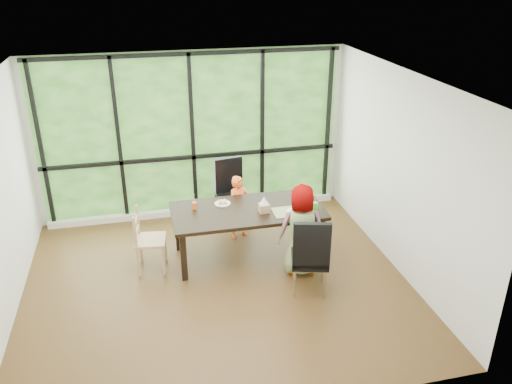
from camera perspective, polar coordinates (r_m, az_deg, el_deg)
ground at (r=7.02m, az=-4.29°, el=-9.99°), size 5.00×5.00×0.00m
back_wall at (r=8.44m, az=-7.06°, el=6.23°), size 5.00×0.00×5.00m
foliage_backdrop at (r=8.43m, az=-7.04°, el=6.19°), size 4.80×0.02×2.65m
window_mullions at (r=8.39m, az=-7.01°, el=6.11°), size 4.80×0.06×2.65m
window_sill at (r=8.84m, az=-6.55°, el=-1.99°), size 4.80×0.12×0.10m
dining_table at (r=7.41m, az=-0.93°, el=-4.52°), size 2.19×1.18×0.75m
chair_window_leather at (r=8.22m, az=-2.57°, el=-0.18°), size 0.53×0.53×1.08m
chair_interior_leather at (r=6.62m, az=5.98°, el=-6.81°), size 0.57×0.57×1.08m
chair_end_beech at (r=7.21m, az=-11.55°, el=-5.24°), size 0.45×0.47×0.90m
child_toddler at (r=7.88m, az=-1.89°, el=-1.64°), size 0.43×0.36×1.00m
child_older at (r=6.95m, az=5.12°, el=-4.21°), size 0.67×0.48×1.29m
placemat at (r=7.18m, az=3.68°, el=-2.16°), size 0.45×0.33×0.01m
plate_far at (r=7.40m, az=-3.72°, el=-1.28°), size 0.23×0.23×0.01m
plate_near at (r=7.18m, az=4.24°, el=-2.15°), size 0.21×0.21×0.01m
orange_cup at (r=7.27m, az=-6.82°, el=-1.51°), size 0.07×0.07×0.10m
green_cup at (r=7.21m, az=6.50°, el=-1.62°), size 0.08×0.08×0.13m
tissue_box at (r=7.14m, az=0.88°, el=-1.77°), size 0.14×0.14×0.12m
crepe_rolls_far at (r=7.39m, az=-3.72°, el=-1.11°), size 0.15×0.12×0.04m
crepe_rolls_near at (r=7.17m, az=4.24°, el=-1.97°), size 0.05×0.12×0.04m
straw_white at (r=7.23m, az=-6.85°, el=-0.86°), size 0.01×0.04×0.20m
straw_pink at (r=7.17m, az=6.54°, el=-0.88°), size 0.01×0.04×0.20m
tissue at (r=7.09m, az=0.89°, el=-0.95°), size 0.12×0.12×0.11m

